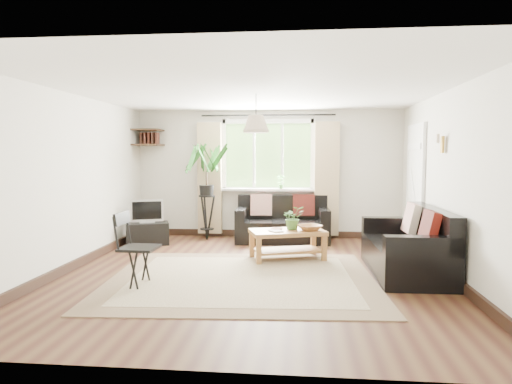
# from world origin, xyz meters

# --- Properties ---
(floor) EXTENTS (5.50, 5.50, 0.00)m
(floor) POSITION_xyz_m (0.00, 0.00, 0.00)
(floor) COLOR black
(floor) RESTS_ON ground
(ceiling) EXTENTS (5.50, 5.50, 0.00)m
(ceiling) POSITION_xyz_m (0.00, 0.00, 2.40)
(ceiling) COLOR white
(ceiling) RESTS_ON floor
(wall_back) EXTENTS (5.00, 0.02, 2.40)m
(wall_back) POSITION_xyz_m (0.00, 2.75, 1.20)
(wall_back) COLOR beige
(wall_back) RESTS_ON floor
(wall_front) EXTENTS (5.00, 0.02, 2.40)m
(wall_front) POSITION_xyz_m (0.00, -2.75, 1.20)
(wall_front) COLOR beige
(wall_front) RESTS_ON floor
(wall_left) EXTENTS (0.02, 5.50, 2.40)m
(wall_left) POSITION_xyz_m (-2.50, 0.00, 1.20)
(wall_left) COLOR beige
(wall_left) RESTS_ON floor
(wall_right) EXTENTS (0.02, 5.50, 2.40)m
(wall_right) POSITION_xyz_m (2.50, 0.00, 1.20)
(wall_right) COLOR beige
(wall_right) RESTS_ON floor
(rug) EXTENTS (3.49, 3.04, 0.02)m
(rug) POSITION_xyz_m (-0.11, -0.29, 0.01)
(rug) COLOR beige
(rug) RESTS_ON floor
(window) EXTENTS (2.50, 0.16, 2.16)m
(window) POSITION_xyz_m (0.00, 2.71, 1.55)
(window) COLOR white
(window) RESTS_ON wall_back
(door) EXTENTS (0.06, 0.96, 2.06)m
(door) POSITION_xyz_m (2.47, 1.70, 1.00)
(door) COLOR silver
(door) RESTS_ON wall_right
(corner_shelf) EXTENTS (0.50, 0.50, 0.34)m
(corner_shelf) POSITION_xyz_m (-2.25, 2.50, 1.89)
(corner_shelf) COLOR black
(corner_shelf) RESTS_ON wall_back
(pendant_lamp) EXTENTS (0.36, 0.36, 0.54)m
(pendant_lamp) POSITION_xyz_m (0.00, 0.40, 2.05)
(pendant_lamp) COLOR beige
(pendant_lamp) RESTS_ON ceiling
(wall_sconce) EXTENTS (0.12, 0.12, 0.28)m
(wall_sconce) POSITION_xyz_m (2.43, 0.30, 1.74)
(wall_sconce) COLOR beige
(wall_sconce) RESTS_ON wall_right
(sofa_back) EXTENTS (1.69, 0.90, 0.78)m
(sofa_back) POSITION_xyz_m (0.30, 2.28, 0.39)
(sofa_back) COLOR black
(sofa_back) RESTS_ON floor
(sofa_right) EXTENTS (1.78, 0.92, 0.83)m
(sofa_right) POSITION_xyz_m (2.00, 0.19, 0.41)
(sofa_right) COLOR black
(sofa_right) RESTS_ON floor
(coffee_table) EXTENTS (1.21, 0.89, 0.44)m
(coffee_table) POSITION_xyz_m (0.43, 0.86, 0.22)
(coffee_table) COLOR brown
(coffee_table) RESTS_ON floor
(table_plant) EXTENTS (0.40, 0.37, 0.36)m
(table_plant) POSITION_xyz_m (0.51, 0.93, 0.62)
(table_plant) COLOR #3C6A2A
(table_plant) RESTS_ON coffee_table
(bowl) EXTENTS (0.48, 0.48, 0.08)m
(bowl) POSITION_xyz_m (0.76, 0.86, 0.49)
(bowl) COLOR #8F5E31
(bowl) RESTS_ON coffee_table
(book_a) EXTENTS (0.25, 0.27, 0.02)m
(book_a) POSITION_xyz_m (0.19, 0.68, 0.45)
(book_a) COLOR silver
(book_a) RESTS_ON coffee_table
(book_b) EXTENTS (0.19, 0.23, 0.02)m
(book_b) POSITION_xyz_m (0.18, 0.90, 0.45)
(book_b) COLOR brown
(book_b) RESTS_ON coffee_table
(tv_stand) EXTENTS (0.81, 0.64, 0.39)m
(tv_stand) POSITION_xyz_m (-2.04, 1.76, 0.19)
(tv_stand) COLOR black
(tv_stand) RESTS_ON floor
(tv) EXTENTS (0.58, 0.37, 0.42)m
(tv) POSITION_xyz_m (-2.04, 1.76, 0.60)
(tv) COLOR #A5A5AA
(tv) RESTS_ON tv_stand
(palm_stand) EXTENTS (0.86, 0.86, 1.78)m
(palm_stand) POSITION_xyz_m (-1.10, 2.32, 0.89)
(palm_stand) COLOR black
(palm_stand) RESTS_ON floor
(folding_chair) EXTENTS (0.47, 0.47, 0.89)m
(folding_chair) POSITION_xyz_m (-1.29, -0.69, 0.44)
(folding_chair) COLOR black
(folding_chair) RESTS_ON floor
(sill_plant) EXTENTS (0.14, 0.10, 0.27)m
(sill_plant) POSITION_xyz_m (0.25, 2.63, 1.06)
(sill_plant) COLOR #2D6023
(sill_plant) RESTS_ON window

